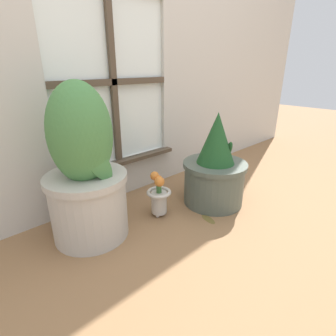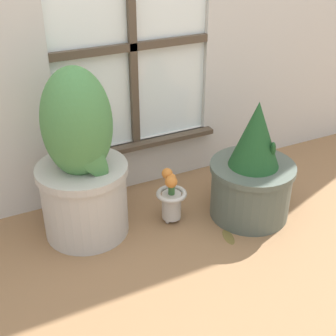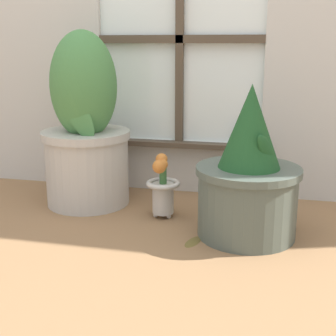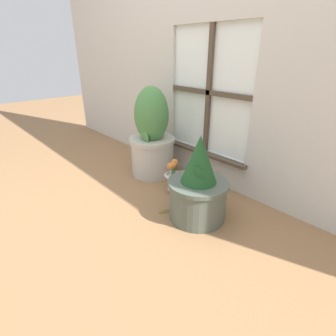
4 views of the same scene
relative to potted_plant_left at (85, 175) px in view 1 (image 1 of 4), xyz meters
name	(u,v)px [view 1 (image 1 of 4)]	position (x,y,z in m)	size (l,w,h in m)	color
ground_plane	(195,237)	(0.36, -0.38, -0.33)	(10.00, 10.00, 0.00)	olive
potted_plant_left	(85,175)	(0.00, 0.00, 0.00)	(0.39, 0.39, 0.76)	#B7B2A8
potted_plant_right	(215,169)	(0.72, -0.21, -0.11)	(0.39, 0.39, 0.57)	#4C564C
flower_vase	(159,195)	(0.37, -0.10, -0.20)	(0.14, 0.14, 0.27)	#BCB7AD
fallen_leaf	(208,219)	(0.54, -0.33, -0.33)	(0.07, 0.12, 0.01)	brown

